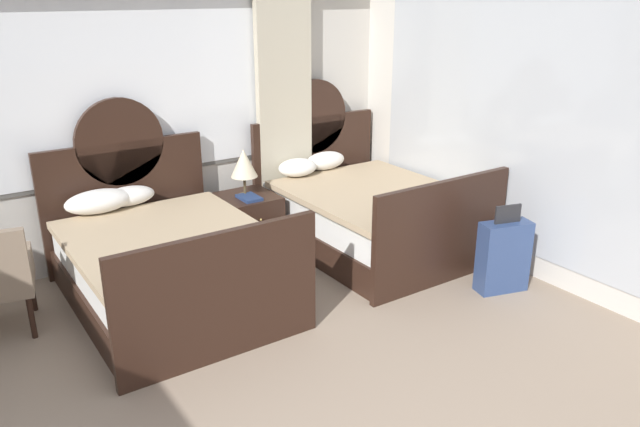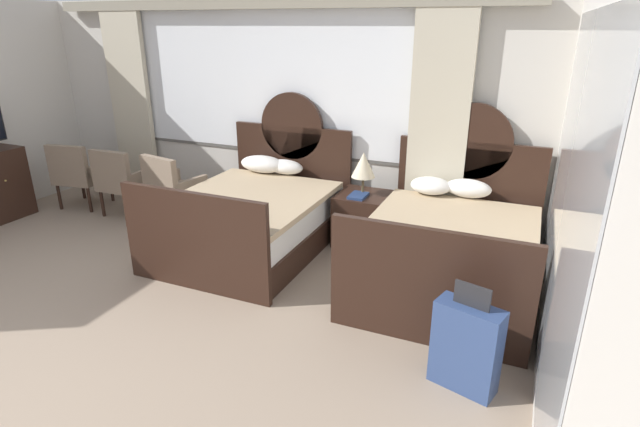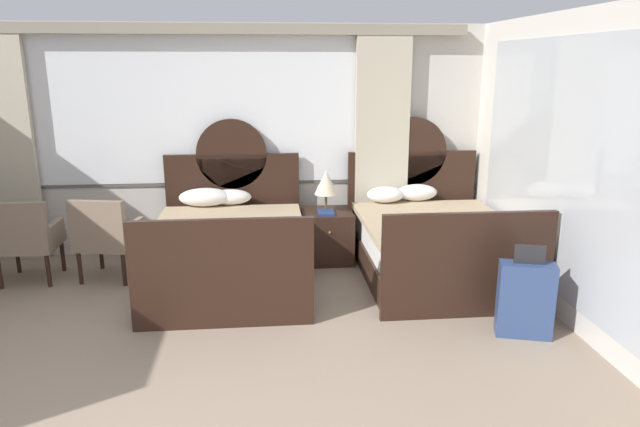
{
  "view_description": "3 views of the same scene",
  "coord_description": "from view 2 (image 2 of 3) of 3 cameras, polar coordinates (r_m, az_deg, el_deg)",
  "views": [
    {
      "loc": [
        -1.25,
        -1.46,
        2.55
      ],
      "look_at": [
        1.42,
        2.46,
        0.83
      ],
      "focal_mm": 34.73,
      "sensor_mm": 36.0,
      "label": 1
    },
    {
      "loc": [
        3.14,
        -1.27,
        2.4
      ],
      "look_at": [
        1.45,
        2.63,
        0.78
      ],
      "focal_mm": 28.07,
      "sensor_mm": 36.0,
      "label": 2
    },
    {
      "loc": [
        0.75,
        -2.51,
        2.26
      ],
      "look_at": [
        1.25,
        2.59,
        0.9
      ],
      "focal_mm": 32.17,
      "sensor_mm": 36.0,
      "label": 3
    }
  ],
  "objects": [
    {
      "name": "armchair_by_window_right",
      "position": [
        7.61,
        -25.84,
        4.27
      ],
      "size": [
        0.66,
        0.66,
        0.91
      ],
      "color": "#84705B",
      "rests_on": "ground_plane"
    },
    {
      "name": "wall_back_window",
      "position": [
        6.5,
        -5.86,
        12.25
      ],
      "size": [
        6.77,
        0.22,
        2.7
      ],
      "color": "beige",
      "rests_on": "ground_plane"
    },
    {
      "name": "armchair_by_window_centre",
      "position": [
        7.05,
        -21.65,
        3.71
      ],
      "size": [
        0.59,
        0.59,
        0.91
      ],
      "color": "#84705B",
      "rests_on": "ground_plane"
    },
    {
      "name": "bed_near_mirror",
      "position": [
        4.99,
        14.53,
        -3.93
      ],
      "size": [
        1.58,
        2.12,
        1.63
      ],
      "color": "black",
      "rests_on": "ground_plane"
    },
    {
      "name": "nightstand_between_beds",
      "position": [
        5.78,
        4.9,
        -0.59
      ],
      "size": [
        0.57,
        0.6,
        0.59
      ],
      "color": "black",
      "rests_on": "ground_plane"
    },
    {
      "name": "bed_near_window",
      "position": [
        5.68,
        -7.54,
        -0.32
      ],
      "size": [
        1.58,
        2.12,
        1.63
      ],
      "color": "black",
      "rests_on": "ground_plane"
    },
    {
      "name": "armchair_by_window_left",
      "position": [
        6.52,
        -16.53,
        3.01
      ],
      "size": [
        0.68,
        0.68,
        0.91
      ],
      "color": "#84705B",
      "rests_on": "ground_plane"
    },
    {
      "name": "table_lamp_on_nightstand",
      "position": [
        5.58,
        4.97,
        5.47
      ],
      "size": [
        0.27,
        0.27,
        0.48
      ],
      "color": "brown",
      "rests_on": "nightstand_between_beds"
    },
    {
      "name": "wall_right_mirror",
      "position": [
        3.34,
        26.94,
        0.2
      ],
      "size": [
        0.08,
        4.94,
        2.7
      ],
      "color": "beige",
      "rests_on": "ground_plane"
    },
    {
      "name": "book_on_nightstand",
      "position": [
        5.58,
        4.38,
        2.04
      ],
      "size": [
        0.18,
        0.26,
        0.03
      ],
      "color": "navy",
      "rests_on": "nightstand_between_beds"
    },
    {
      "name": "suitcase_on_floor",
      "position": [
        3.68,
        16.31,
        -14.36
      ],
      "size": [
        0.49,
        0.31,
        0.81
      ],
      "color": "navy",
      "rests_on": "ground_plane"
    }
  ]
}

